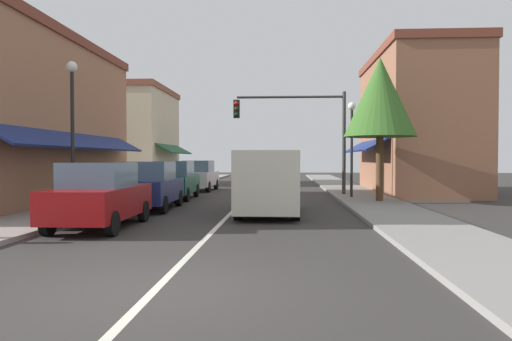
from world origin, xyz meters
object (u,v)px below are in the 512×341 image
at_px(parked_car_nearest_left, 100,196).
at_px(parked_car_far_left, 199,176).
at_px(street_lamp_right_mid, 352,133).
at_px(tree_right_near, 380,98).
at_px(parked_car_third_left, 175,180).
at_px(street_lamp_left_near, 72,113).
at_px(traffic_signal_mast_arm, 303,124).
at_px(van_in_lane, 269,180).
at_px(parked_car_second_left, 150,186).

xyz_separation_m(parked_car_nearest_left, parked_car_far_left, (-0.04, 14.98, 0.00)).
bearing_deg(parked_car_far_left, street_lamp_right_mid, -33.18).
bearing_deg(tree_right_near, parked_car_third_left, 169.74).
relative_size(parked_car_third_left, street_lamp_left_near, 0.81).
bearing_deg(street_lamp_right_mid, parked_car_far_left, 145.72).
height_order(parked_car_nearest_left, parked_car_third_left, same).
distance_m(parked_car_nearest_left, traffic_signal_mast_arm, 13.04).
bearing_deg(van_in_lane, parked_car_nearest_left, -141.18).
bearing_deg(parked_car_nearest_left, parked_car_third_left, 89.68).
bearing_deg(parked_car_far_left, street_lamp_left_near, -98.37).
height_order(parked_car_third_left, parked_car_far_left, same).
bearing_deg(street_lamp_left_near, parked_car_third_left, 72.94).
height_order(parked_car_nearest_left, traffic_signal_mast_arm, traffic_signal_mast_arm).
distance_m(parked_car_nearest_left, parked_car_far_left, 14.98).
bearing_deg(street_lamp_right_mid, tree_right_near, -65.31).
height_order(traffic_signal_mast_arm, street_lamp_right_mid, traffic_signal_mast_arm).
height_order(traffic_signal_mast_arm, street_lamp_left_near, traffic_signal_mast_arm).
relative_size(van_in_lane, traffic_signal_mast_arm, 0.93).
distance_m(street_lamp_left_near, tree_right_near, 11.96).
xyz_separation_m(parked_car_nearest_left, traffic_signal_mast_arm, (5.88, 11.32, 2.73)).
bearing_deg(parked_car_nearest_left, parked_car_second_left, 88.52).
distance_m(van_in_lane, street_lamp_left_near, 6.90).
height_order(parked_car_second_left, parked_car_far_left, same).
height_order(street_lamp_left_near, street_lamp_right_mid, street_lamp_left_near).
xyz_separation_m(parked_car_second_left, street_lamp_left_near, (-2.09, -1.79, 2.52)).
xyz_separation_m(parked_car_second_left, traffic_signal_mast_arm, (5.84, 6.65, 2.73)).
relative_size(parked_car_nearest_left, van_in_lane, 0.80).
distance_m(parked_car_second_left, street_lamp_right_mid, 9.57).
distance_m(parked_car_far_left, street_lamp_left_near, 12.52).
relative_size(van_in_lane, tree_right_near, 0.85).
bearing_deg(parked_car_far_left, van_in_lane, -67.57).
bearing_deg(parked_car_second_left, van_in_lane, -16.22).
height_order(parked_car_nearest_left, street_lamp_right_mid, street_lamp_right_mid).
bearing_deg(street_lamp_right_mid, van_in_lane, -121.09).
xyz_separation_m(parked_car_second_left, parked_car_third_left, (-0.15, 4.52, 0.00)).
bearing_deg(tree_right_near, street_lamp_left_near, -156.92).
xyz_separation_m(van_in_lane, tree_right_near, (4.48, 4.03, 3.26)).
bearing_deg(parked_car_far_left, parked_car_nearest_left, -88.75).
xyz_separation_m(parked_car_nearest_left, street_lamp_right_mid, (8.02, 9.48, 2.15)).
bearing_deg(parked_car_nearest_left, parked_car_far_left, 89.07).
xyz_separation_m(parked_car_far_left, traffic_signal_mast_arm, (5.92, -3.66, 2.73)).
relative_size(van_in_lane, street_lamp_left_near, 1.02).
bearing_deg(tree_right_near, parked_car_second_left, -162.00).
height_order(van_in_lane, street_lamp_right_mid, street_lamp_right_mid).
xyz_separation_m(parked_car_third_left, van_in_lane, (4.55, -5.67, 0.27)).
relative_size(street_lamp_left_near, tree_right_near, 0.84).
bearing_deg(tree_right_near, parked_car_nearest_left, -139.71).
xyz_separation_m(van_in_lane, street_lamp_right_mid, (3.59, 5.96, 1.88)).
bearing_deg(street_lamp_left_near, parked_car_second_left, 40.56).
distance_m(parked_car_second_left, traffic_signal_mast_arm, 9.27).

